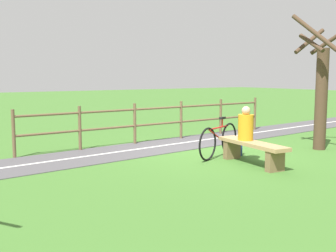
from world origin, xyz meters
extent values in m
plane|color=#3D6B28|center=(0.00, 0.00, 0.00)|extent=(80.00, 80.00, 0.00)
cube|color=#4C494C|center=(1.07, 4.00, 0.01)|extent=(5.21, 36.02, 0.02)
cube|color=silver|center=(1.07, 4.00, 0.02)|extent=(3.09, 31.87, 0.00)
cube|color=#A88456|center=(-1.62, 0.27, 0.46)|extent=(1.99, 0.67, 0.08)
cube|color=brown|center=(-2.35, 0.36, 0.21)|extent=(0.21, 0.40, 0.42)
cube|color=brown|center=(-0.90, 0.17, 0.21)|extent=(0.21, 0.40, 0.42)
cylinder|color=orange|center=(-1.39, 0.24, 0.79)|extent=(0.38, 0.38, 0.57)
sphere|color=tan|center=(-1.39, 0.24, 1.16)|extent=(0.19, 0.19, 0.19)
torus|color=black|center=(-0.78, 0.81, 0.38)|extent=(0.31, 0.73, 0.76)
torus|color=black|center=(-0.40, -0.20, 0.38)|extent=(0.31, 0.73, 0.76)
cylinder|color=red|center=(-0.59, 0.31, 0.70)|extent=(0.36, 0.87, 0.04)
cylinder|color=red|center=(-0.65, 0.46, 0.54)|extent=(0.27, 0.63, 0.36)
cylinder|color=red|center=(-0.53, 0.16, 0.80)|extent=(0.03, 0.03, 0.20)
cube|color=black|center=(-0.53, 0.16, 0.91)|extent=(0.15, 0.22, 0.05)
cube|color=navy|center=(-0.64, -0.16, 0.23)|extent=(0.33, 0.25, 0.45)
cube|color=#2A438C|center=(-0.65, -0.29, 0.16)|extent=(0.22, 0.06, 0.20)
cylinder|color=brown|center=(2.37, -3.96, 0.57)|extent=(0.08, 0.08, 1.14)
cylinder|color=brown|center=(2.29, -2.30, 0.57)|extent=(0.08, 0.08, 1.14)
cylinder|color=brown|center=(2.22, -0.64, 0.57)|extent=(0.08, 0.08, 1.14)
cylinder|color=brown|center=(2.15, 1.02, 0.57)|extent=(0.08, 0.08, 1.14)
cylinder|color=brown|center=(2.07, 2.68, 0.57)|extent=(0.08, 0.08, 1.14)
cylinder|color=brown|center=(2.00, 4.34, 0.57)|extent=(0.08, 0.08, 1.14)
cylinder|color=brown|center=(2.18, 0.19, 0.97)|extent=(0.43, 8.30, 0.06)
cylinder|color=brown|center=(2.18, 0.19, 0.52)|extent=(0.43, 8.30, 0.06)
cylinder|color=#473323|center=(-1.30, -2.54, 1.31)|extent=(0.31, 0.31, 2.61)
cylinder|color=#473323|center=(-1.22, -2.14, 2.73)|extent=(0.86, 0.26, 0.53)
cylinder|color=#473323|center=(-1.16, -3.01, 2.82)|extent=(1.03, 0.40, 0.72)
cylinder|color=#473323|center=(-0.82, -2.59, 2.82)|extent=(0.22, 1.01, 0.70)
cylinder|color=#473323|center=(-1.42, -1.98, 2.96)|extent=(1.20, 0.36, 0.98)
camera|label=1|loc=(-7.89, 6.75, 1.93)|focal=44.39mm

